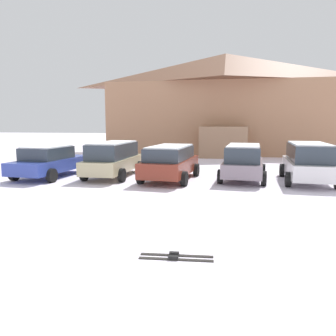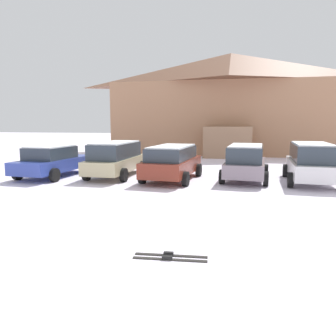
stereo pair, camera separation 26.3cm
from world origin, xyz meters
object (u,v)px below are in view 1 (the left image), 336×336
Objects in this scene: parked_blue_hatchback at (50,161)px; pair_of_skis at (176,257)px; parked_beige_suv at (114,158)px; parked_white_suv at (308,161)px; ski_lodge at (225,103)px; parked_maroon_van at (170,161)px; parked_grey_wagon at (243,161)px.

pair_of_skis is (7.55, -8.78, -0.78)m from parked_blue_hatchback.
parked_white_suv reaches higher than parked_beige_suv.
ski_lodge is at bearing 103.58° from parked_white_suv.
parked_beige_suv is 1.03× the size of parked_maroon_van.
parked_blue_hatchback reaches higher than pair_of_skis.
ski_lodge is 16.19m from parked_maroon_van.
pair_of_skis is at bearing -116.93° from parked_white_suv.
ski_lodge reaches higher than parked_grey_wagon.
parked_maroon_van is 9.07m from pair_of_skis.
ski_lodge is 16.02m from parked_white_suv.
parked_beige_suv is 6.33m from parked_grey_wagon.
parked_white_suv is (2.84, -0.15, 0.06)m from parked_grey_wagon.
parked_white_suv is 3.13× the size of pair_of_skis.
parked_white_suv is 10.46m from pair_of_skis.
parked_maroon_van is at bearing -170.98° from parked_grey_wagon.
parked_beige_suv reaches higher than parked_grey_wagon.
ski_lodge is at bearing 80.67° from parked_maroon_van.
ski_lodge is 4.45× the size of parked_maroon_van.
parked_grey_wagon is (9.43, 0.66, 0.10)m from parked_blue_hatchback.
ski_lodge is at bearing 93.16° from parked_grey_wagon.
ski_lodge is 4.38× the size of parked_blue_hatchback.
parked_maroon_van is 3.43m from parked_grey_wagon.
parked_blue_hatchback is at bearing -178.82° from parked_maroon_van.
parked_beige_suv is at bearing 11.11° from parked_blue_hatchback.
parked_blue_hatchback is 3.17m from parked_beige_suv.
parked_beige_suv is 1.11× the size of parked_grey_wagon.
parked_beige_suv is at bearing 170.60° from parked_maroon_van.
parked_beige_suv is 10.43m from pair_of_skis.
parked_grey_wagon is (6.33, 0.05, -0.03)m from parked_beige_suv.
parked_white_suv is at bearing -3.03° from parked_grey_wagon.
ski_lodge reaches higher than parked_white_suv.
ski_lodge is 15.48m from parked_grey_wagon.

